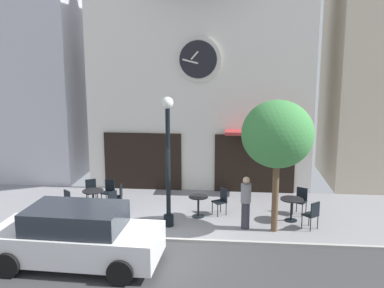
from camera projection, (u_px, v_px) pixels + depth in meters
name	position (u px, v px, depth m)	size (l,w,h in m)	color
ground_plane	(163.00, 247.00, 12.70)	(25.27, 10.89, 0.13)	gray
clock_building	(201.00, 63.00, 18.39)	(8.90, 4.32, 9.74)	silver
neighbor_building_left	(21.00, 38.00, 19.60)	(5.41, 4.29, 12.17)	#B2B2BC
street_lamp	(168.00, 162.00, 13.79)	(0.36, 0.36, 4.11)	black
street_tree	(278.00, 135.00, 13.20)	(2.15, 1.93, 4.06)	brown
cafe_table_near_door	(93.00, 196.00, 15.41)	(0.73, 0.73, 0.75)	black
cafe_table_center_right	(198.00, 203.00, 14.89)	(0.65, 0.65, 0.72)	black
cafe_table_center	(292.00, 205.00, 14.52)	(0.74, 0.74, 0.75)	black
cafe_chair_by_entrance	(221.00, 199.00, 15.13)	(0.56, 0.56, 0.90)	black
cafe_chair_under_awning	(70.00, 201.00, 15.00)	(0.56, 0.56, 0.90)	black
cafe_chair_outer	(111.00, 202.00, 14.90)	(0.55, 0.55, 0.90)	black
cafe_chair_right_end	(118.00, 195.00, 15.59)	(0.43, 0.43, 0.90)	black
cafe_chair_left_end	(312.00, 213.00, 13.80)	(0.56, 0.56, 0.90)	black
cafe_chair_corner	(91.00, 190.00, 16.21)	(0.54, 0.54, 0.90)	black
cafe_chair_curbside	(301.00, 199.00, 15.18)	(0.55, 0.55, 0.90)	black
cafe_chair_facing_street	(109.00, 190.00, 16.17)	(0.48, 0.48, 0.90)	black
pedestrian_grey	(246.00, 202.00, 13.83)	(0.44, 0.44, 1.67)	#2D2D38
parked_car_white	(77.00, 236.00, 11.45)	(4.37, 2.17, 1.55)	white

